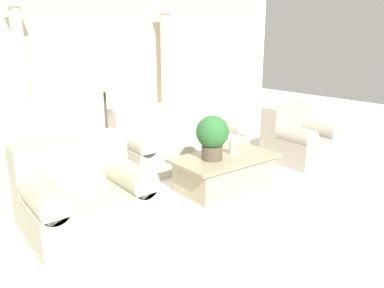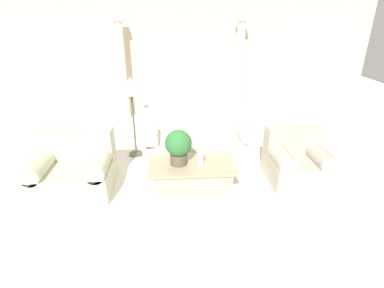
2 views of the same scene
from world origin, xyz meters
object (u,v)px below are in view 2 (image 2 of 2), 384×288
(loveseat, at_px, (75,166))
(potted_plant, at_px, (178,145))
(sofa_long, at_px, (197,136))
(armchair, at_px, (296,159))
(coffee_table, at_px, (192,175))
(floor_lamp, at_px, (131,91))

(loveseat, distance_m, potted_plant, 1.64)
(sofa_long, bearing_deg, armchair, -36.28)
(sofa_long, distance_m, armchair, 1.86)
(loveseat, height_order, coffee_table, loveseat)
(sofa_long, relative_size, armchair, 2.23)
(sofa_long, relative_size, floor_lamp, 1.34)
(coffee_table, bearing_deg, floor_lamp, 128.12)
(coffee_table, distance_m, potted_plant, 0.54)
(coffee_table, distance_m, armchair, 1.71)
(sofa_long, xyz_separation_m, coffee_table, (-0.19, -1.27, -0.13))
(loveseat, relative_size, armchair, 1.27)
(coffee_table, xyz_separation_m, potted_plant, (-0.20, 0.01, 0.51))
(sofa_long, xyz_separation_m, floor_lamp, (-1.18, -0.02, 0.91))
(coffee_table, bearing_deg, sofa_long, 81.34)
(loveseat, xyz_separation_m, armchair, (3.48, 0.01, -0.01))
(sofa_long, xyz_separation_m, armchair, (1.50, -1.10, 0.00))
(loveseat, relative_size, potted_plant, 2.11)
(coffee_table, bearing_deg, loveseat, 174.84)
(sofa_long, relative_size, coffee_table, 1.53)
(loveseat, relative_size, floor_lamp, 0.77)
(floor_lamp, height_order, armchair, floor_lamp)
(sofa_long, bearing_deg, potted_plant, -107.30)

